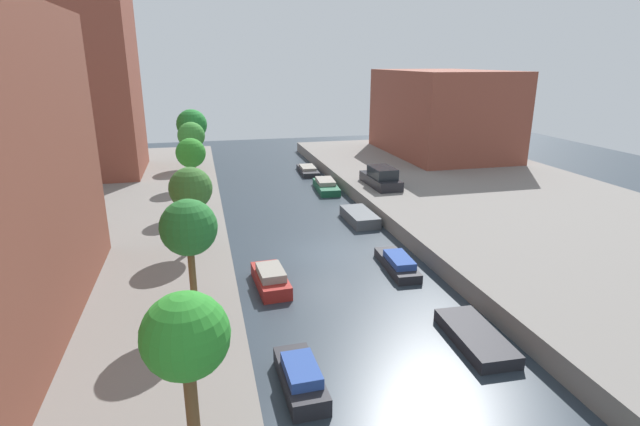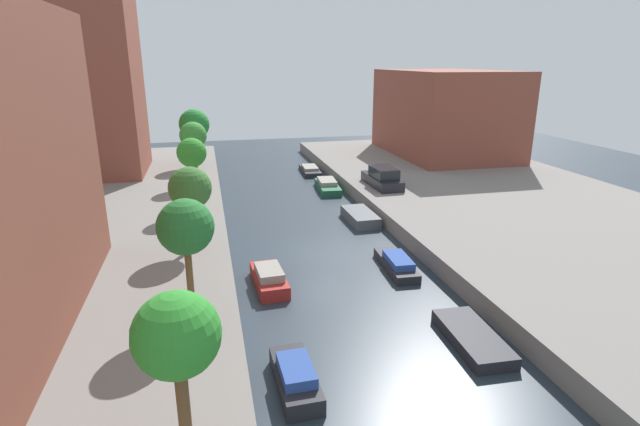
# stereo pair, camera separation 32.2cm
# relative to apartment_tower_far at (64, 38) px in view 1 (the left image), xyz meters

# --- Properties ---
(ground_plane) EXTENTS (84.00, 84.00, 0.00)m
(ground_plane) POSITION_rel_apartment_tower_far_xyz_m (16.00, -20.12, -12.00)
(ground_plane) COLOR #28333D
(quay_left) EXTENTS (20.00, 64.00, 1.00)m
(quay_left) POSITION_rel_apartment_tower_far_xyz_m (1.00, -20.12, -11.50)
(quay_left) COLOR gray
(quay_left) RESTS_ON ground_plane
(quay_right) EXTENTS (20.00, 64.00, 1.00)m
(quay_right) POSITION_rel_apartment_tower_far_xyz_m (31.00, -20.12, -11.50)
(quay_right) COLOR gray
(quay_right) RESTS_ON ground_plane
(apartment_tower_far) EXTENTS (10.00, 8.75, 21.99)m
(apartment_tower_far) POSITION_rel_apartment_tower_far_xyz_m (0.00, 0.00, 0.00)
(apartment_tower_far) COLOR brown
(apartment_tower_far) RESTS_ON quay_left
(low_block_right) EXTENTS (10.00, 15.41, 8.34)m
(low_block_right) POSITION_rel_apartment_tower_far_xyz_m (34.00, 1.52, -6.83)
(low_block_right) COLOR brown
(low_block_right) RESTS_ON quay_right
(street_tree_0) EXTENTS (2.03, 2.03, 4.42)m
(street_tree_0) POSITION_rel_apartment_tower_far_xyz_m (9.25, -34.72, -7.66)
(street_tree_0) COLOR brown
(street_tree_0) RESTS_ON quay_left
(street_tree_1) EXTENTS (2.09, 2.09, 4.56)m
(street_tree_1) POSITION_rel_apartment_tower_far_xyz_m (9.25, -27.37, -7.53)
(street_tree_1) COLOR brown
(street_tree_1) RESTS_ON quay_left
(street_tree_2) EXTENTS (2.16, 2.16, 4.27)m
(street_tree_2) POSITION_rel_apartment_tower_far_xyz_m (9.25, -20.26, -7.85)
(street_tree_2) COLOR brown
(street_tree_2) RESTS_ON quay_left
(street_tree_3) EXTENTS (1.87, 1.87, 4.64)m
(street_tree_3) POSITION_rel_apartment_tower_far_xyz_m (9.25, -13.11, -7.36)
(street_tree_3) COLOR brown
(street_tree_3) RESTS_ON quay_left
(street_tree_4) EXTENTS (2.06, 2.06, 4.82)m
(street_tree_4) POSITION_rel_apartment_tower_far_xyz_m (9.25, -6.00, -7.30)
(street_tree_4) COLOR brown
(street_tree_4) RESTS_ON quay_left
(street_tree_5) EXTENTS (2.71, 2.71, 5.12)m
(street_tree_5) POSITION_rel_apartment_tower_far_xyz_m (9.25, 1.15, -7.27)
(street_tree_5) COLOR brown
(street_tree_5) RESTS_ON quay_left
(parked_car) EXTENTS (1.91, 4.76, 1.52)m
(parked_car) POSITION_rel_apartment_tower_far_xyz_m (23.23, -10.17, -10.37)
(parked_car) COLOR black
(parked_car) RESTS_ON quay_right
(moored_boat_left_1) EXTENTS (1.30, 3.31, 0.99)m
(moored_boat_left_1) POSITION_rel_apartment_tower_far_xyz_m (12.53, -31.40, -11.58)
(moored_boat_left_1) COLOR #232328
(moored_boat_left_1) RESTS_ON ground_plane
(moored_boat_left_2) EXTENTS (1.52, 3.55, 1.01)m
(moored_boat_left_2) POSITION_rel_apartment_tower_far_xyz_m (12.67, -23.67, -11.57)
(moored_boat_left_2) COLOR maroon
(moored_boat_left_2) RESTS_ON ground_plane
(moored_boat_right_1) EXTENTS (1.79, 3.95, 0.50)m
(moored_boat_right_1) POSITION_rel_apartment_tower_far_xyz_m (19.53, -30.32, -11.75)
(moored_boat_right_1) COLOR #232328
(moored_boat_right_1) RESTS_ON ground_plane
(moored_boat_right_2) EXTENTS (1.42, 4.06, 0.80)m
(moored_boat_right_2) POSITION_rel_apartment_tower_far_xyz_m (19.29, -23.19, -11.66)
(moored_boat_right_2) COLOR #232328
(moored_boat_right_2) RESTS_ON ground_plane
(moored_boat_right_3) EXTENTS (1.73, 3.73, 0.69)m
(moored_boat_right_3) POSITION_rel_apartment_tower_far_xyz_m (19.85, -15.27, -11.65)
(moored_boat_right_3) COLOR #4C5156
(moored_boat_right_3) RESTS_ON ground_plane
(moored_boat_right_4) EXTENTS (1.92, 4.64, 0.88)m
(moored_boat_right_4) POSITION_rel_apartment_tower_far_xyz_m (19.74, -6.73, -11.63)
(moored_boat_right_4) COLOR #195638
(moored_boat_right_4) RESTS_ON ground_plane
(moored_boat_right_5) EXTENTS (1.73, 4.58, 0.66)m
(moored_boat_right_5) POSITION_rel_apartment_tower_far_xyz_m (19.67, -0.03, -11.71)
(moored_boat_right_5) COLOR #232328
(moored_boat_right_5) RESTS_ON ground_plane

